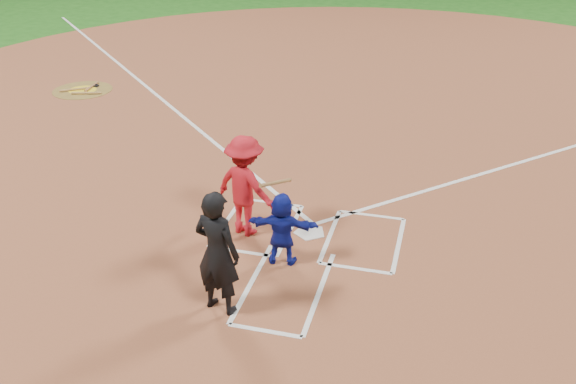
% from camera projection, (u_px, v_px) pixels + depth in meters
% --- Properties ---
extents(ground, '(120.00, 120.00, 0.00)m').
position_uv_depth(ground, '(310.00, 233.00, 11.54)').
color(ground, '#1C5715').
rests_on(ground, ground).
extents(home_plate_dirt, '(28.00, 28.00, 0.01)m').
position_uv_depth(home_plate_dirt, '(362.00, 117.00, 16.68)').
color(home_plate_dirt, brown).
rests_on(home_plate_dirt, ground).
extents(home_plate, '(0.60, 0.60, 0.02)m').
position_uv_depth(home_plate, '(310.00, 232.00, 11.53)').
color(home_plate, silver).
rests_on(home_plate, home_plate_dirt).
extents(on_deck_circle, '(1.70, 1.70, 0.01)m').
position_uv_depth(on_deck_circle, '(83.00, 90.00, 18.61)').
color(on_deck_circle, brown).
rests_on(on_deck_circle, home_plate_dirt).
extents(on_deck_logo, '(0.80, 0.80, 0.00)m').
position_uv_depth(on_deck_logo, '(83.00, 90.00, 18.61)').
color(on_deck_logo, yellow).
rests_on(on_deck_logo, on_deck_circle).
extents(on_deck_bat_a, '(0.14, 0.84, 0.06)m').
position_uv_depth(on_deck_bat_a, '(91.00, 87.00, 18.78)').
color(on_deck_bat_a, '#9A6038').
rests_on(on_deck_bat_a, on_deck_circle).
extents(on_deck_bat_b, '(0.72, 0.54, 0.06)m').
position_uv_depth(on_deck_bat_b, '(74.00, 89.00, 18.56)').
color(on_deck_bat_b, olive).
rests_on(on_deck_bat_b, on_deck_circle).
extents(on_deck_bat_c, '(0.82, 0.30, 0.06)m').
position_uv_depth(on_deck_bat_c, '(86.00, 93.00, 18.27)').
color(on_deck_bat_c, olive).
rests_on(on_deck_bat_c, on_deck_circle).
extents(bat_weight_donut, '(0.19, 0.19, 0.05)m').
position_uv_depth(bat_weight_donut, '(96.00, 86.00, 18.90)').
color(bat_weight_donut, black).
rests_on(bat_weight_donut, on_deck_circle).
extents(catcher, '(1.20, 0.49, 1.26)m').
position_uv_depth(catcher, '(282.00, 229.00, 10.42)').
color(catcher, '#121D96').
rests_on(catcher, home_plate_dirt).
extents(umpire, '(0.81, 0.63, 1.96)m').
position_uv_depth(umpire, '(217.00, 253.00, 9.15)').
color(umpire, black).
rests_on(umpire, home_plate_dirt).
extents(chalk_markings, '(28.35, 17.32, 0.01)m').
position_uv_depth(chalk_markings, '(358.00, 127.00, 16.06)').
color(chalk_markings, white).
rests_on(chalk_markings, home_plate_dirt).
extents(batter_at_plate, '(1.46, 1.08, 1.85)m').
position_uv_depth(batter_at_plate, '(245.00, 186.00, 11.14)').
color(batter_at_plate, red).
rests_on(batter_at_plate, home_plate_dirt).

